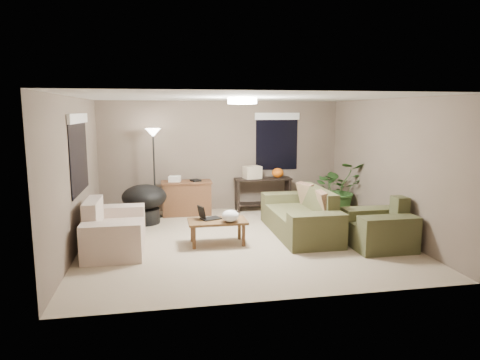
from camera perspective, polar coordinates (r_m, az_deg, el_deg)
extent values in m
plane|color=#BCAB8C|center=(7.69, 0.27, -7.98)|extent=(5.50, 5.50, 0.00)
plane|color=white|center=(7.35, 0.29, 10.97)|extent=(5.50, 5.50, 0.00)
plane|color=#6E5D51|center=(9.87, -2.44, 3.25)|extent=(5.50, 0.00, 5.50)
plane|color=#6E5D51|center=(5.02, 5.63, -2.59)|extent=(5.50, 0.00, 5.50)
plane|color=#6E5D51|center=(7.42, -21.07, 0.66)|extent=(0.00, 5.00, 5.00)
plane|color=#6E5D51|center=(8.38, 19.10, 1.68)|extent=(0.00, 5.00, 5.00)
cube|color=#46472A|center=(8.10, 7.88, -5.64)|extent=(0.95, 1.48, 0.42)
cube|color=#4D4D2E|center=(8.12, 10.39, -2.58)|extent=(0.22, 1.48, 0.43)
cube|color=#4A4A2C|center=(7.24, 10.19, -6.75)|extent=(0.95, 0.36, 0.60)
cube|color=brown|center=(8.93, 6.04, -3.61)|extent=(0.95, 0.36, 0.60)
cube|color=#8C7251|center=(7.69, 11.13, -3.16)|extent=(0.29, 0.48, 0.47)
cube|color=#8C7251|center=(8.51, 8.91, -1.90)|extent=(0.35, 0.50, 0.47)
cube|color=beige|center=(7.44, -16.23, -7.28)|extent=(0.90, 0.88, 0.42)
cube|color=beige|center=(7.37, -19.01, -4.14)|extent=(0.22, 0.88, 0.43)
cube|color=beige|center=(6.82, -16.77, -8.01)|extent=(0.90, 0.36, 0.60)
cube|color=beige|center=(8.01, -15.83, -5.42)|extent=(0.90, 0.36, 0.60)
cube|color=#434529|center=(7.62, 17.95, -6.96)|extent=(0.95, 0.28, 0.42)
cube|color=#45462A|center=(7.70, 20.50, -3.68)|extent=(0.22, 0.28, 0.43)
cube|color=#494B2D|center=(7.33, 19.18, -6.94)|extent=(0.95, 0.36, 0.60)
cube|color=#4F5130|center=(7.87, 16.88, -5.72)|extent=(0.95, 0.36, 0.60)
cube|color=brown|center=(7.37, -3.03, -5.52)|extent=(1.00, 0.55, 0.04)
cylinder|color=brown|center=(7.20, -6.15, -7.67)|extent=(0.06, 0.06, 0.38)
cylinder|color=brown|center=(7.31, 0.49, -7.36)|extent=(0.06, 0.06, 0.38)
cylinder|color=brown|center=(7.58, -6.39, -6.80)|extent=(0.06, 0.06, 0.38)
cylinder|color=brown|center=(7.68, -0.09, -6.53)|extent=(0.06, 0.06, 0.38)
cube|color=black|center=(7.45, -3.90, -5.15)|extent=(0.39, 0.34, 0.02)
cube|color=black|center=(7.41, -5.14, -4.30)|extent=(0.14, 0.24, 0.22)
ellipsoid|color=white|center=(7.23, -1.30, -4.82)|extent=(0.37, 0.35, 0.20)
cube|color=brown|center=(9.50, -7.13, -2.51)|extent=(1.05, 0.45, 0.71)
cube|color=brown|center=(9.43, -7.17, -0.28)|extent=(1.10, 0.50, 0.04)
cube|color=silver|center=(9.41, -8.70, 0.15)|extent=(0.28, 0.24, 0.12)
cube|color=black|center=(9.39, -5.94, -0.06)|extent=(0.25, 0.27, 0.04)
cube|color=black|center=(9.82, 3.07, 0.15)|extent=(1.30, 0.40, 0.04)
cube|color=black|center=(9.77, -0.38, -2.12)|extent=(0.05, 0.38, 0.71)
cube|color=black|center=(10.04, 6.38, -1.86)|extent=(0.05, 0.38, 0.71)
cube|color=black|center=(9.93, 3.04, -3.15)|extent=(1.25, 0.36, 0.03)
ellipsoid|color=orange|center=(9.89, 5.05, 0.96)|extent=(0.29, 0.29, 0.22)
cube|color=beige|center=(9.74, 1.65, 1.04)|extent=(0.43, 0.36, 0.28)
cylinder|color=black|center=(8.98, -12.56, -4.70)|extent=(0.60, 0.60, 0.30)
ellipsoid|color=black|center=(8.89, -12.65, -2.20)|extent=(1.03, 1.03, 0.50)
cylinder|color=black|center=(9.46, -11.17, -4.82)|extent=(0.28, 0.28, 0.02)
cylinder|color=black|center=(9.28, -11.34, 0.52)|extent=(0.04, 0.04, 1.78)
cone|color=white|center=(9.19, -11.52, 6.19)|extent=(0.32, 0.32, 0.18)
cylinder|color=white|center=(7.35, 0.29, 10.51)|extent=(0.50, 0.50, 0.10)
imported|color=#2D5923|center=(9.55, 12.96, -1.91)|extent=(1.09, 1.21, 0.94)
cube|color=tan|center=(8.17, 16.28, -7.23)|extent=(0.32, 0.32, 0.03)
cylinder|color=tan|center=(8.10, 16.35, -5.63)|extent=(0.12, 0.12, 0.44)
cube|color=tan|center=(8.05, 16.43, -4.01)|extent=(0.22, 0.22, 0.03)
cube|color=black|center=(7.68, -20.68, 3.21)|extent=(0.01, 1.50, 1.30)
cube|color=white|center=(7.64, -20.79, 7.69)|extent=(0.05, 1.56, 0.16)
cube|color=black|center=(10.09, 4.92, 5.06)|extent=(1.00, 0.01, 1.30)
cube|color=white|center=(10.05, 4.99, 8.47)|extent=(1.06, 0.05, 0.16)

